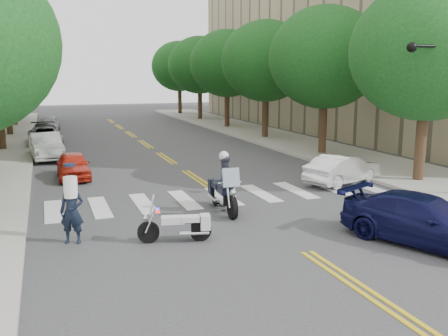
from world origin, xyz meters
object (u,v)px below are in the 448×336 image
motorcycle_police (223,185)px  convertible (343,169)px  motorcycle_parked (181,225)px  sedan_blue (424,220)px  officer_standing (72,211)px

motorcycle_police → convertible: bearing=-156.2°
motorcycle_parked → sedan_blue: (6.25, -2.47, 0.21)m
motorcycle_parked → convertible: size_ratio=0.53×
motorcycle_parked → convertible: motorcycle_parked is taller
motorcycle_police → officer_standing: size_ratio=1.42×
convertible → sedan_blue: (-2.24, -7.46, 0.04)m
convertible → motorcycle_police: bearing=89.5°
officer_standing → sedan_blue: 9.71m
motorcycle_parked → officer_standing: (-2.86, 0.90, 0.44)m
motorcycle_police → motorcycle_parked: motorcycle_police is taller
motorcycle_parked → officer_standing: bearing=84.5°
motorcycle_police → sedan_blue: bearing=131.7°
motorcycle_parked → convertible: bearing=-47.6°
motorcycle_parked → motorcycle_police: bearing=-28.2°
motorcycle_police → officer_standing: (-5.05, -1.69, -0.02)m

